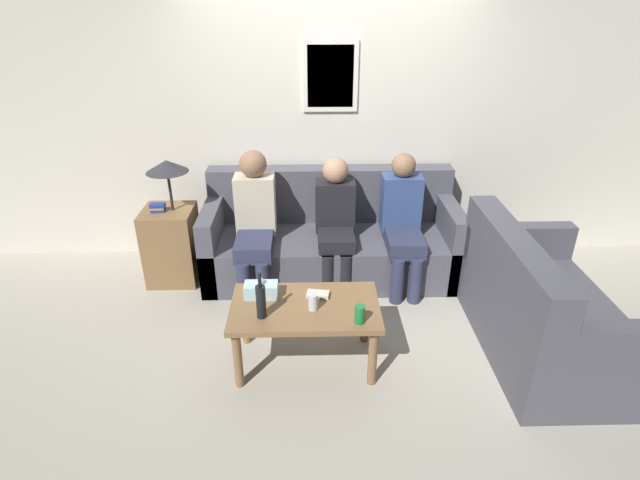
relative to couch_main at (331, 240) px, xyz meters
The scene contains 14 objects.
ground_plane 0.61m from the couch_main, 90.00° to the right, with size 16.00×16.00×0.00m, color #ADA899.
wall_back 1.09m from the couch_main, 90.00° to the left, with size 9.00×0.08×2.60m.
couch_main is the anchor object (origin of this frame).
couch_side 1.87m from the couch_main, 39.32° to the right, with size 0.86×1.48×0.92m.
coffee_table 1.31m from the couch_main, 100.25° to the right, with size 1.00×0.58×0.48m.
side_table_with_lamp 1.43m from the couch_main, behind, with size 0.45×0.43×1.12m.
wine_bottle 1.53m from the couch_main, 109.95° to the right, with size 0.06×0.06×0.33m.
drinking_glass 1.36m from the couch_main, 97.59° to the right, with size 0.06×0.06×0.11m.
book_stack 1.20m from the couch_main, 96.93° to the right, with size 0.16×0.11×0.03m.
soda_can 1.51m from the couch_main, 85.57° to the right, with size 0.07×0.07×0.12m.
tissue_box 1.30m from the couch_main, 114.56° to the right, with size 0.23×0.12×0.14m.
person_left 0.77m from the couch_main, 161.82° to the right, with size 0.34×0.66×1.19m.
person_middle 0.34m from the couch_main, 79.70° to the right, with size 0.34×0.58×1.12m.
person_right 0.70m from the couch_main, 17.35° to the right, with size 0.34×0.65×1.15m.
Camera 1 is at (-0.20, -3.56, 2.38)m, focal length 28.00 mm.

